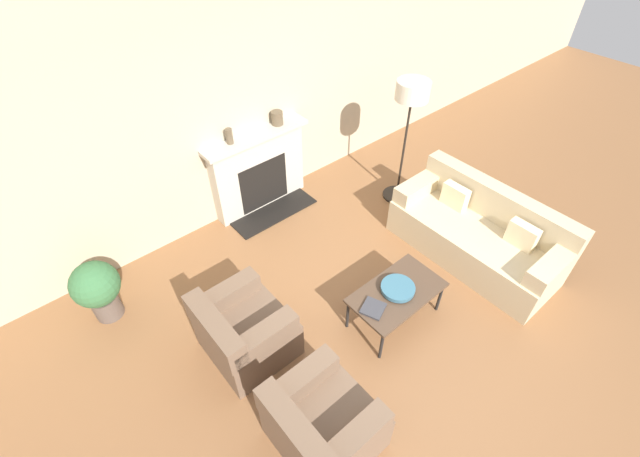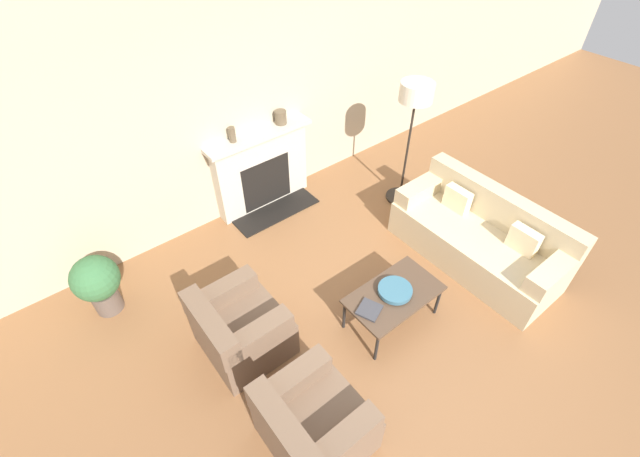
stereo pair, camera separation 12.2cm
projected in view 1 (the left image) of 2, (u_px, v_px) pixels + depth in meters
The scene contains 13 objects.
ground_plane at pixel (410, 339), 4.35m from camera, with size 18.00×18.00×0.00m, color brown.
wall_back at pixel (238, 105), 4.97m from camera, with size 18.00×0.06×2.90m.
fireplace at pixel (259, 172), 5.56m from camera, with size 1.42×0.59×1.09m.
couch at pixel (478, 234), 5.01m from camera, with size 0.83×1.96×0.85m.
armchair_near at pixel (322, 425), 3.42m from camera, with size 0.76×0.79×0.75m.
armchair_far at pixel (244, 332), 4.05m from camera, with size 0.76×0.79×0.75m.
coffee_table at pixel (397, 294), 4.27m from camera, with size 0.96×0.55×0.44m.
bowl at pixel (398, 288), 4.23m from camera, with size 0.34×0.34×0.06m.
book at pixel (373, 308), 4.08m from camera, with size 0.27×0.27×0.02m.
floor_lamp at pixel (411, 106), 5.10m from camera, with size 0.41×0.41×1.68m.
mantel_vase_left at pixel (229, 136), 4.97m from camera, with size 0.08×0.08×0.19m.
mantel_vase_center_left at pixel (277, 118), 5.30m from camera, with size 0.15×0.15×0.17m.
potted_plant at pixel (97, 288), 4.29m from camera, with size 0.48×0.48×0.72m.
Camera 1 is at (-2.26, -1.23, 3.80)m, focal length 24.00 mm.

